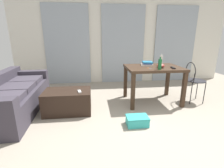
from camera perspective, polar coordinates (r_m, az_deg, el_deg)
name	(u,v)px	position (r m, az deg, el deg)	size (l,w,h in m)	color
ground_plane	(139,106)	(3.40, 9.32, -7.56)	(7.65, 7.65, 0.00)	gray
wall_back	(123,40)	(5.06, 3.69, 14.98)	(6.26, 0.10, 2.50)	silver
curtains	(123,45)	(4.98, 3.84, 13.31)	(4.45, 0.03, 2.21)	#99A3AD
couch	(13,97)	(3.52, -31.21, -3.88)	(0.88, 2.05, 0.69)	#38333D
coffee_table	(68,101)	(3.16, -15.04, -5.80)	(0.84, 0.55, 0.41)	black
craft_table	(153,72)	(3.51, 14.08, 4.02)	(1.11, 0.82, 0.76)	#382619
wire_chair	(193,77)	(3.82, 26.29, 2.05)	(0.40, 0.41, 0.85)	black
bottle_near	(160,64)	(3.20, 16.27, 6.60)	(0.07, 0.07, 0.24)	#195B2D
bottle_far	(161,60)	(3.73, 16.68, 7.91)	(0.07, 0.07, 0.24)	beige
bowl	(161,66)	(3.38, 16.53, 6.08)	(0.15, 0.15, 0.08)	#9E3833
book_stack	(147,64)	(3.60, 12.04, 6.95)	(0.28, 0.31, 0.08)	silver
tv_remote_on_table	(173,68)	(3.41, 20.38, 5.28)	(0.04, 0.17, 0.02)	black
scissors	(149,68)	(3.28, 12.71, 5.35)	(0.08, 0.11, 0.00)	#9EA0A5
tv_remote_primary	(79,91)	(2.97, -11.22, -2.55)	(0.05, 0.15, 0.02)	#B7B7B2
shoebox	(137,121)	(2.69, 8.74, -12.47)	(0.34, 0.24, 0.15)	#33B2AD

